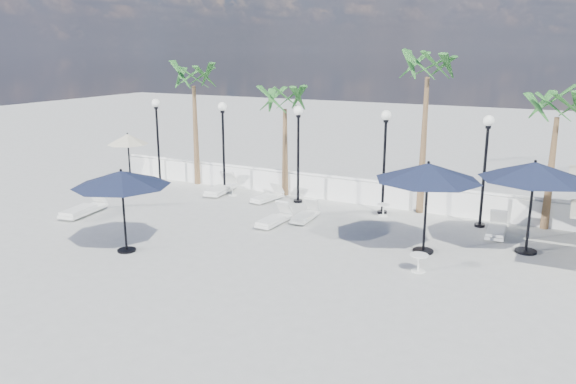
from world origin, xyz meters
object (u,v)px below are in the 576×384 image
at_px(lounger_0, 221,188).
at_px(lounger_5, 496,229).
at_px(lounger_4, 274,219).
at_px(parasol_navy_right, 534,171).
at_px(lounger_2, 268,196).
at_px(parasol_navy_mid, 428,172).
at_px(lounger_3, 306,215).
at_px(parasol_navy_left, 121,179).
at_px(parasol_cream_small, 128,140).
at_px(lounger_1, 84,208).

bearing_deg(lounger_0, lounger_5, -9.82).
distance_m(lounger_4, parasol_navy_right, 8.44).
xyz_separation_m(lounger_2, lounger_5, (8.78, -0.33, 0.02)).
bearing_deg(parasol_navy_mid, lounger_0, 161.58).
relative_size(lounger_3, parasol_navy_mid, 0.53).
distance_m(lounger_3, parasol_navy_left, 6.69).
distance_m(lounger_0, lounger_2, 2.37).
xyz_separation_m(lounger_3, parasol_navy_right, (7.31, 0.08, 2.29)).
distance_m(lounger_3, lounger_5, 6.43).
height_order(lounger_4, parasol_cream_small, parasol_cream_small).
height_order(lounger_2, lounger_3, lounger_3).
height_order(lounger_0, parasol_navy_right, parasol_navy_right).
height_order(lounger_1, lounger_4, lounger_1).
bearing_deg(lounger_0, parasol_navy_mid, -25.67).
bearing_deg(lounger_3, parasol_cream_small, 166.68).
distance_m(lounger_0, parasol_navy_right, 12.49).
bearing_deg(lounger_5, parasol_cream_small, 175.43).
distance_m(lounger_4, parasol_navy_mid, 5.77).
relative_size(lounger_2, parasol_navy_right, 0.53).
distance_m(lounger_3, parasol_cream_small, 10.15).
bearing_deg(lounger_2, parasol_cream_small, -171.43).
height_order(lounger_2, parasol_navy_right, parasol_navy_right).
bearing_deg(parasol_navy_mid, lounger_1, -171.51).
distance_m(parasol_navy_mid, parasol_navy_right, 3.09).
bearing_deg(parasol_navy_mid, lounger_3, 163.96).
height_order(lounger_4, parasol_navy_right, parasol_navy_right).
bearing_deg(lounger_4, parasol_cream_small, 165.93).
bearing_deg(lounger_1, lounger_0, 53.04).
distance_m(lounger_0, lounger_5, 11.15).
xyz_separation_m(lounger_2, lounger_4, (1.73, -2.61, 0.02)).
bearing_deg(lounger_3, parasol_navy_left, -126.06).
distance_m(lounger_5, parasol_navy_mid, 3.87).
xyz_separation_m(lounger_1, lounger_5, (13.88, 4.44, -0.04)).
relative_size(parasol_navy_right, parasol_cream_small, 1.39).
distance_m(lounger_2, lounger_4, 3.14).
relative_size(parasol_navy_left, parasol_cream_small, 1.27).
distance_m(lounger_0, lounger_1, 5.65).
bearing_deg(lounger_1, parasol_cream_small, 106.69).
relative_size(lounger_1, parasol_navy_right, 0.67).
height_order(lounger_4, parasol_navy_mid, parasol_navy_mid).
bearing_deg(parasol_navy_left, parasol_cream_small, 131.69).
bearing_deg(lounger_0, lounger_2, -11.28).
bearing_deg(parasol_cream_small, lounger_2, -1.13).
bearing_deg(parasol_navy_mid, lounger_4, 176.25).
bearing_deg(lounger_1, parasol_navy_right, 4.17).
height_order(lounger_3, parasol_navy_right, parasol_navy_right).
bearing_deg(lounger_3, lounger_2, 143.38).
bearing_deg(lounger_5, lounger_0, 174.56).
xyz_separation_m(lounger_4, parasol_navy_left, (-2.73, -4.38, 2.03)).
height_order(lounger_2, lounger_4, lounger_4).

